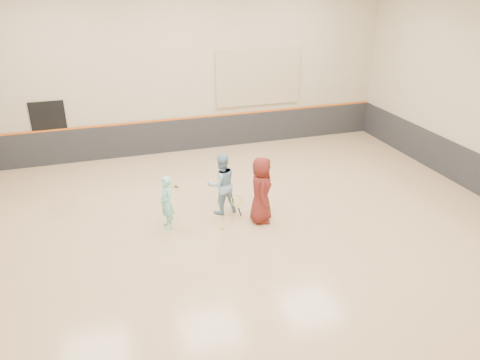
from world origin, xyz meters
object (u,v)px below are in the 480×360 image
object	(u,v)px
girl	(167,203)
spare_racket	(172,183)
instructor	(221,184)
young_man	(261,190)

from	to	relation	value
girl	spare_racket	bearing A→B (deg)	154.78
spare_racket	instructor	bearing A→B (deg)	-64.50
girl	young_man	size ratio (longest dim) A/B	0.79
instructor	young_man	bearing A→B (deg)	128.77
girl	young_man	xyz separation A→B (m)	(2.39, -0.41, 0.19)
instructor	young_man	distance (m)	1.15
girl	instructor	xyz separation A→B (m)	(1.55, 0.37, 0.14)
young_man	spare_racket	xyz separation A→B (m)	(-1.85, 2.89, -0.81)
girl	instructor	size ratio (longest dim) A/B	0.83
young_man	spare_racket	world-z (taller)	young_man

